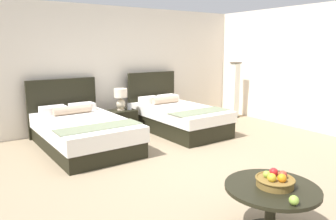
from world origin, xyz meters
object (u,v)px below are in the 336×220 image
object	(u,v)px
nightstand	(122,121)
floor_lamp_corner	(235,90)
fruit_bowl	(275,180)
bed_near_window	(83,131)
bed_near_corner	(177,117)
vase	(129,106)
coffee_table	(271,196)
loose_apple	(294,200)
table_lamp	(121,97)

from	to	relation	value
nightstand	floor_lamp_corner	size ratio (longest dim) A/B	0.40
nightstand	fruit_bowl	size ratio (longest dim) A/B	1.54
fruit_bowl	floor_lamp_corner	size ratio (longest dim) A/B	0.26
bed_near_window	floor_lamp_corner	bearing A→B (deg)	4.05
bed_near_corner	vase	world-z (taller)	bed_near_corner
bed_near_corner	nightstand	world-z (taller)	bed_near_corner
floor_lamp_corner	fruit_bowl	bearing A→B (deg)	-131.05
bed_near_window	coffee_table	size ratio (longest dim) A/B	2.57
coffee_table	bed_near_window	bearing A→B (deg)	99.32
coffee_table	loose_apple	size ratio (longest dim) A/B	10.71
bed_near_corner	table_lamp	distance (m)	1.24
bed_near_corner	floor_lamp_corner	bearing A→B (deg)	8.20
bed_near_corner	fruit_bowl	xyz separation A→B (m)	(-1.42, -3.58, 0.23)
bed_near_window	fruit_bowl	bearing A→B (deg)	-80.36
loose_apple	floor_lamp_corner	size ratio (longest dim) A/B	0.06
bed_near_window	floor_lamp_corner	distance (m)	4.00
coffee_table	vase	bearing A→B (deg)	81.73
bed_near_window	nightstand	bearing A→B (deg)	28.52
nightstand	vase	xyz separation A→B (m)	(0.17, -0.04, 0.30)
bed_near_corner	vase	size ratio (longest dim) A/B	15.95
nightstand	vase	bearing A→B (deg)	-13.60
table_lamp	floor_lamp_corner	size ratio (longest dim) A/B	0.32
floor_lamp_corner	bed_near_window	bearing A→B (deg)	-175.95
fruit_bowl	loose_apple	world-z (taller)	fruit_bowl
table_lamp	fruit_bowl	xyz separation A→B (m)	(-0.40, -4.15, -0.20)
nightstand	table_lamp	xyz separation A→B (m)	(-0.00, 0.02, 0.50)
nightstand	table_lamp	size ratio (longest dim) A/B	1.24
nightstand	vase	world-z (taller)	vase
table_lamp	coffee_table	xyz separation A→B (m)	(-0.43, -4.13, -0.36)
bed_near_window	vase	size ratio (longest dim) A/B	16.58
bed_near_window	bed_near_corner	xyz separation A→B (m)	(2.03, 0.00, 0.01)
bed_near_window	coffee_table	xyz separation A→B (m)	(0.59, -3.56, 0.08)
nightstand	floor_lamp_corner	distance (m)	3.00
floor_lamp_corner	table_lamp	bearing A→B (deg)	174.41
coffee_table	loose_apple	bearing A→B (deg)	-113.75
nightstand	coffee_table	bearing A→B (deg)	-95.92
bed_near_window	loose_apple	xyz separation A→B (m)	(0.44, -3.90, 0.22)
bed_near_window	table_lamp	bearing A→B (deg)	29.39
fruit_bowl	loose_apple	size ratio (longest dim) A/B	4.41
table_lamp	fruit_bowl	bearing A→B (deg)	-95.57
nightstand	vase	distance (m)	0.34
nightstand	loose_apple	world-z (taller)	loose_apple
nightstand	fruit_bowl	bearing A→B (deg)	-95.60
nightstand	loose_apple	xyz separation A→B (m)	(-0.57, -4.45, 0.28)
coffee_table	loose_apple	distance (m)	0.39
bed_near_window	nightstand	distance (m)	1.15
bed_near_corner	table_lamp	size ratio (longest dim) A/B	4.85
coffee_table	loose_apple	world-z (taller)	loose_apple
fruit_bowl	bed_near_window	bearing A→B (deg)	99.64
nightstand	coffee_table	world-z (taller)	coffee_table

